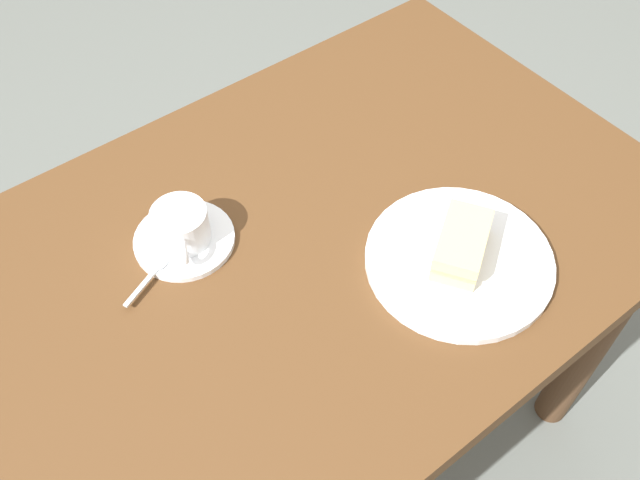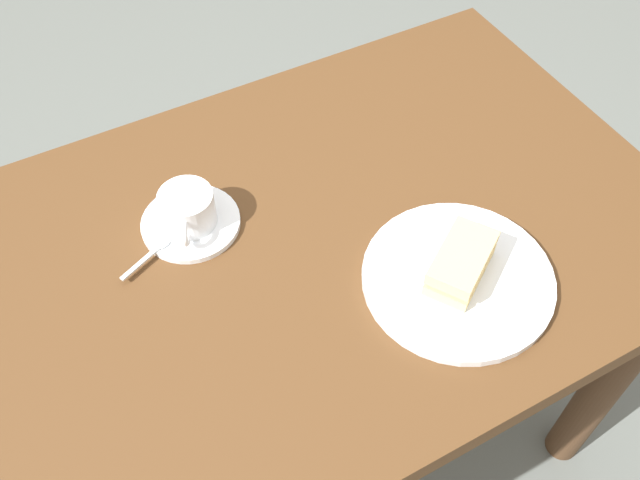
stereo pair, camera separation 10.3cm
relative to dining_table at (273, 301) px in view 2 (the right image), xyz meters
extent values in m
plane|color=#5E635F|center=(0.00, 0.00, -0.65)|extent=(6.00, 6.00, 0.00)
cube|color=#51331A|center=(0.00, 0.00, 0.10)|extent=(1.32, 0.77, 0.04)
cylinder|color=#4B321F|center=(-0.58, -0.31, -0.28)|extent=(0.07, 0.07, 0.73)
cylinder|color=#4B321F|center=(-0.58, 0.31, -0.28)|extent=(0.07, 0.07, 0.73)
cylinder|color=white|center=(-0.23, 0.17, 0.13)|extent=(0.28, 0.28, 0.01)
cube|color=#E3C077|center=(-0.23, 0.17, 0.15)|extent=(0.14, 0.12, 0.02)
cube|color=#D5CC71|center=(-0.23, 0.17, 0.16)|extent=(0.13, 0.11, 0.01)
cube|color=#E4BD7B|center=(-0.23, 0.17, 0.18)|extent=(0.14, 0.12, 0.02)
cylinder|color=white|center=(0.08, -0.11, 0.13)|extent=(0.16, 0.16, 0.01)
cylinder|color=white|center=(0.08, -0.11, 0.17)|extent=(0.08, 0.08, 0.06)
cylinder|color=#AA7343|center=(0.08, -0.11, 0.19)|extent=(0.07, 0.07, 0.01)
torus|color=white|center=(0.10, -0.07, 0.17)|extent=(0.03, 0.04, 0.04)
cube|color=silver|center=(0.18, -0.07, 0.14)|extent=(0.07, 0.04, 0.00)
ellipsoid|color=silver|center=(0.13, -0.09, 0.14)|extent=(0.03, 0.03, 0.01)
camera|label=1|loc=(0.31, 0.53, 0.97)|focal=38.80mm
camera|label=2|loc=(0.23, 0.59, 0.97)|focal=38.80mm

